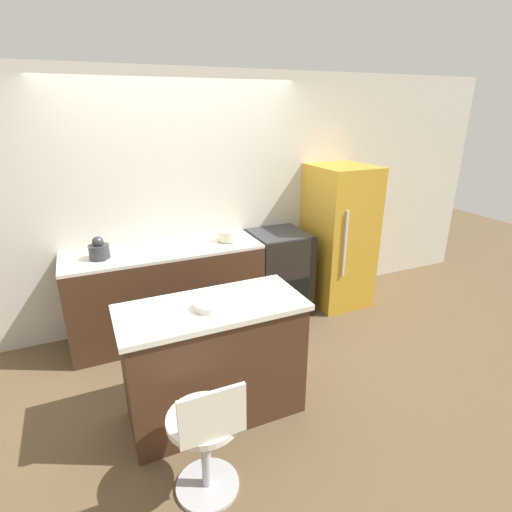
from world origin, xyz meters
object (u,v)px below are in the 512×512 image
at_px(oven_range, 279,272).
at_px(stool_chair, 206,439).
at_px(mixing_bowl, 228,235).
at_px(refrigerator, 338,236).
at_px(kettle, 99,250).

xyz_separation_m(oven_range, stool_chair, (-1.47, -1.95, -0.06)).
relative_size(oven_range, mixing_bowl, 4.45).
xyz_separation_m(refrigerator, kettle, (-2.61, 0.03, 0.20)).
bearing_deg(mixing_bowl, oven_range, 1.64).
height_order(oven_range, mixing_bowl, mixing_bowl).
height_order(stool_chair, mixing_bowl, mixing_bowl).
height_order(refrigerator, mixing_bowl, refrigerator).
height_order(refrigerator, kettle, refrigerator).
distance_m(oven_range, mixing_bowl, 0.80).
height_order(oven_range, refrigerator, refrigerator).
xyz_separation_m(refrigerator, mixing_bowl, (-1.36, 0.03, 0.18)).
bearing_deg(refrigerator, kettle, 179.29).
height_order(refrigerator, stool_chair, refrigerator).
relative_size(refrigerator, mixing_bowl, 7.72).
distance_m(kettle, mixing_bowl, 1.25).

